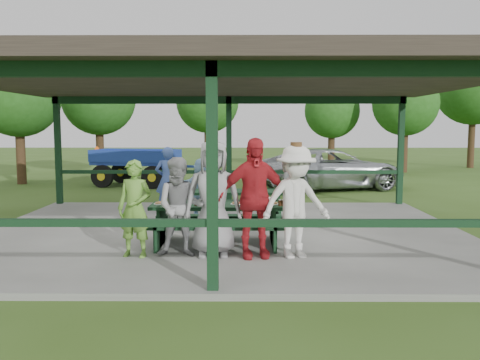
{
  "coord_description": "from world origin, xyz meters",
  "views": [
    {
      "loc": [
        0.41,
        -10.4,
        2.26
      ],
      "look_at": [
        0.34,
        -0.3,
        1.2
      ],
      "focal_mm": 38.0,
      "sensor_mm": 36.0,
      "label": 1
    }
  ],
  "objects_px": {
    "contestant_red": "(254,198)",
    "pickup_truck": "(331,169)",
    "contestant_white_fedora": "(296,202)",
    "spectator_blue": "(167,180)",
    "picnic_table_near": "(217,219)",
    "farm_trailer": "(136,166)",
    "picnic_table_far": "(229,203)",
    "spectator_lblue": "(202,187)",
    "contestant_grey_left": "(180,207)",
    "contestant_green": "(135,209)",
    "spectator_grey": "(287,186)",
    "contestant_grey_mid": "(213,198)"
  },
  "relations": [
    {
      "from": "spectator_lblue",
      "to": "spectator_blue",
      "type": "xyz_separation_m",
      "value": [
        -0.92,
        0.59,
        0.12
      ]
    },
    {
      "from": "spectator_grey",
      "to": "contestant_red",
      "type": "bearing_deg",
      "value": 53.91
    },
    {
      "from": "pickup_truck",
      "to": "picnic_table_near",
      "type": "bearing_deg",
      "value": 141.3
    },
    {
      "from": "contestant_grey_mid",
      "to": "spectator_grey",
      "type": "height_order",
      "value": "contestant_grey_mid"
    },
    {
      "from": "spectator_lblue",
      "to": "contestant_green",
      "type": "bearing_deg",
      "value": 69.44
    },
    {
      "from": "picnic_table_far",
      "to": "spectator_blue",
      "type": "relative_size",
      "value": 1.52
    },
    {
      "from": "contestant_white_fedora",
      "to": "picnic_table_far",
      "type": "bearing_deg",
      "value": 93.43
    },
    {
      "from": "spectator_blue",
      "to": "contestant_grey_left",
      "type": "bearing_deg",
      "value": 87.27
    },
    {
      "from": "contestant_white_fedora",
      "to": "spectator_blue",
      "type": "height_order",
      "value": "contestant_white_fedora"
    },
    {
      "from": "contestant_grey_mid",
      "to": "pickup_truck",
      "type": "bearing_deg",
      "value": 67.19
    },
    {
      "from": "picnic_table_near",
      "to": "spectator_grey",
      "type": "relative_size",
      "value": 1.55
    },
    {
      "from": "picnic_table_near",
      "to": "contestant_red",
      "type": "bearing_deg",
      "value": -53.86
    },
    {
      "from": "picnic_table_far",
      "to": "contestant_grey_left",
      "type": "distance_m",
      "value": 2.95
    },
    {
      "from": "picnic_table_far",
      "to": "spectator_lblue",
      "type": "distance_m",
      "value": 1.17
    },
    {
      "from": "picnic_table_near",
      "to": "spectator_lblue",
      "type": "distance_m",
      "value": 2.98
    },
    {
      "from": "contestant_green",
      "to": "spectator_grey",
      "type": "height_order",
      "value": "contestant_green"
    },
    {
      "from": "farm_trailer",
      "to": "picnic_table_far",
      "type": "bearing_deg",
      "value": -53.94
    },
    {
      "from": "contestant_grey_mid",
      "to": "spectator_blue",
      "type": "height_order",
      "value": "contestant_grey_mid"
    },
    {
      "from": "contestant_red",
      "to": "pickup_truck",
      "type": "distance_m",
      "value": 10.47
    },
    {
      "from": "picnic_table_near",
      "to": "farm_trailer",
      "type": "xyz_separation_m",
      "value": [
        -3.64,
        10.24,
        0.17
      ]
    },
    {
      "from": "contestant_green",
      "to": "spectator_lblue",
      "type": "bearing_deg",
      "value": 89.76
    },
    {
      "from": "contestant_red",
      "to": "spectator_lblue",
      "type": "distance_m",
      "value": 4.0
    },
    {
      "from": "contestant_red",
      "to": "spectator_grey",
      "type": "relative_size",
      "value": 1.28
    },
    {
      "from": "spectator_blue",
      "to": "spectator_grey",
      "type": "bearing_deg",
      "value": 150.56
    },
    {
      "from": "picnic_table_near",
      "to": "pickup_truck",
      "type": "height_order",
      "value": "pickup_truck"
    },
    {
      "from": "contestant_red",
      "to": "pickup_truck",
      "type": "bearing_deg",
      "value": 62.67
    },
    {
      "from": "farm_trailer",
      "to": "picnic_table_near",
      "type": "bearing_deg",
      "value": -59.13
    },
    {
      "from": "picnic_table_far",
      "to": "contestant_green",
      "type": "relative_size",
      "value": 1.56
    },
    {
      "from": "contestant_white_fedora",
      "to": "contestant_red",
      "type": "bearing_deg",
      "value": 160.08
    },
    {
      "from": "spectator_blue",
      "to": "contestant_grey_mid",
      "type": "bearing_deg",
      "value": 94.19
    },
    {
      "from": "contestant_grey_mid",
      "to": "contestant_white_fedora",
      "type": "height_order",
      "value": "contestant_grey_mid"
    },
    {
      "from": "farm_trailer",
      "to": "contestant_grey_left",
      "type": "bearing_deg",
      "value": -63.21
    },
    {
      "from": "picnic_table_near",
      "to": "contestant_grey_mid",
      "type": "bearing_deg",
      "value": -91.87
    },
    {
      "from": "spectator_blue",
      "to": "contestant_red",
      "type": "bearing_deg",
      "value": 101.37
    },
    {
      "from": "contestant_grey_left",
      "to": "contestant_grey_mid",
      "type": "distance_m",
      "value": 0.57
    },
    {
      "from": "picnic_table_near",
      "to": "contestant_red",
      "type": "xyz_separation_m",
      "value": [
        0.65,
        -0.89,
        0.53
      ]
    },
    {
      "from": "spectator_lblue",
      "to": "picnic_table_far",
      "type": "bearing_deg",
      "value": 117.66
    },
    {
      "from": "spectator_blue",
      "to": "spectator_grey",
      "type": "relative_size",
      "value": 1.07
    },
    {
      "from": "contestant_grey_mid",
      "to": "spectator_lblue",
      "type": "relative_size",
      "value": 1.36
    },
    {
      "from": "spectator_blue",
      "to": "farm_trailer",
      "type": "xyz_separation_m",
      "value": [
        -2.21,
        6.72,
        -0.19
      ]
    },
    {
      "from": "picnic_table_far",
      "to": "contestant_green",
      "type": "height_order",
      "value": "contestant_green"
    },
    {
      "from": "picnic_table_far",
      "to": "contestant_white_fedora",
      "type": "relative_size",
      "value": 1.33
    },
    {
      "from": "contestant_red",
      "to": "pickup_truck",
      "type": "xyz_separation_m",
      "value": [
        3.01,
        10.03,
        -0.36
      ]
    },
    {
      "from": "contestant_red",
      "to": "farm_trailer",
      "type": "height_order",
      "value": "contestant_red"
    },
    {
      "from": "contestant_red",
      "to": "farm_trailer",
      "type": "relative_size",
      "value": 0.46
    },
    {
      "from": "contestant_grey_left",
      "to": "contestant_red",
      "type": "bearing_deg",
      "value": -2.8
    },
    {
      "from": "pickup_truck",
      "to": "farm_trailer",
      "type": "bearing_deg",
      "value": 64.51
    },
    {
      "from": "spectator_lblue",
      "to": "pickup_truck",
      "type": "relative_size",
      "value": 0.27
    },
    {
      "from": "contestant_grey_mid",
      "to": "spectator_lblue",
      "type": "xyz_separation_m",
      "value": [
        -0.49,
        3.71,
        -0.26
      ]
    },
    {
      "from": "spectator_grey",
      "to": "pickup_truck",
      "type": "height_order",
      "value": "spectator_grey"
    }
  ]
}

